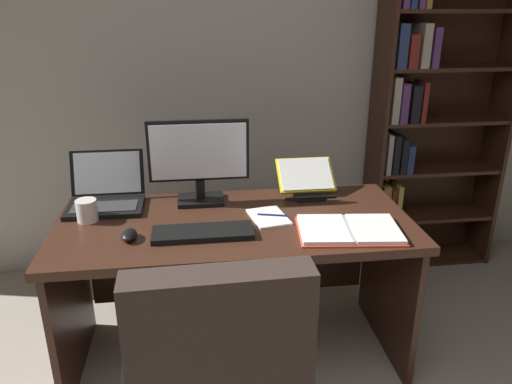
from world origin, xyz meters
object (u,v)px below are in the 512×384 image
object	(u,v)px
monitor	(199,162)
computer_mouse	(129,235)
laptop	(106,195)
keyboard	(203,233)
desk	(234,252)
bookshelf	(425,120)
notepad	(269,217)
coffee_mug	(87,211)
open_binder	(349,230)
reading_stand_with_book	(306,179)
pen	(273,215)

from	to	relation	value
monitor	computer_mouse	world-z (taller)	monitor
monitor	computer_mouse	xyz separation A→B (m)	(-0.30, -0.37, -0.18)
laptop	monitor	bearing A→B (deg)	-0.90
keyboard	computer_mouse	xyz separation A→B (m)	(-0.30, 0.00, 0.01)
desk	bookshelf	size ratio (longest dim) A/B	0.82
notepad	coffee_mug	world-z (taller)	coffee_mug
laptop	notepad	bearing A→B (deg)	-18.16
bookshelf	monitor	bearing A→B (deg)	-157.08
open_binder	coffee_mug	world-z (taller)	coffee_mug
desk	bookshelf	xyz separation A→B (m)	(1.25, 0.75, 0.42)
keyboard	laptop	bearing A→B (deg)	139.57
desk	notepad	bearing A→B (deg)	-25.59
coffee_mug	notepad	bearing A→B (deg)	-5.37
bookshelf	open_binder	bearing A→B (deg)	-127.74
monitor	open_binder	size ratio (longest dim) A/B	1.04
desk	notepad	xyz separation A→B (m)	(0.15, -0.07, 0.21)
bookshelf	desk	bearing A→B (deg)	-148.99
computer_mouse	notepad	world-z (taller)	computer_mouse
computer_mouse	open_binder	size ratio (longest dim) A/B	0.23
laptop	computer_mouse	xyz separation A→B (m)	(0.15, -0.38, -0.03)
open_binder	notepad	xyz separation A→B (m)	(-0.31, 0.19, -0.01)
reading_stand_with_book	notepad	xyz separation A→B (m)	(-0.23, -0.28, -0.07)
laptop	notepad	world-z (taller)	laptop
bookshelf	laptop	size ratio (longest dim) A/B	5.51
notepad	pen	xyz separation A→B (m)	(0.02, 0.00, 0.01)
laptop	coffee_mug	size ratio (longest dim) A/B	3.53
desk	open_binder	size ratio (longest dim) A/B	3.44
monitor	keyboard	world-z (taller)	monitor
open_binder	laptop	bearing A→B (deg)	164.24
bookshelf	coffee_mug	xyz separation A→B (m)	(-1.90, -0.75, -0.17)
monitor	coffee_mug	size ratio (longest dim) A/B	4.82
reading_stand_with_book	pen	distance (m)	0.36
computer_mouse	keyboard	bearing A→B (deg)	0.00
keyboard	notepad	size ratio (longest dim) A/B	2.00
open_binder	notepad	bearing A→B (deg)	155.78
laptop	computer_mouse	bearing A→B (deg)	-69.05
desk	coffee_mug	size ratio (longest dim) A/B	16.01
notepad	reading_stand_with_book	bearing A→B (deg)	50.31
monitor	reading_stand_with_book	size ratio (longest dim) A/B	1.68
reading_stand_with_book	notepad	distance (m)	0.37
pen	notepad	bearing A→B (deg)	180.00
bookshelf	keyboard	distance (m)	1.71
bookshelf	pen	xyz separation A→B (m)	(-1.08, -0.83, -0.21)
keyboard	coffee_mug	distance (m)	0.55
computer_mouse	notepad	size ratio (longest dim) A/B	0.50
keyboard	computer_mouse	bearing A→B (deg)	180.00
notepad	laptop	bearing A→B (deg)	161.84
reading_stand_with_book	open_binder	distance (m)	0.48
bookshelf	coffee_mug	bearing A→B (deg)	-158.40
keyboard	open_binder	xyz separation A→B (m)	(0.61, -0.05, -0.00)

